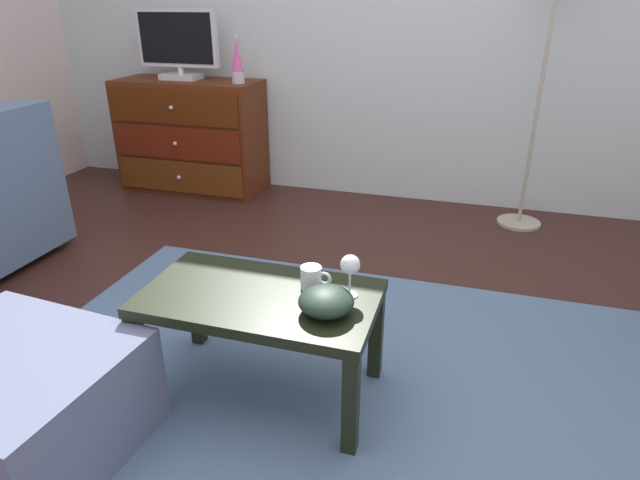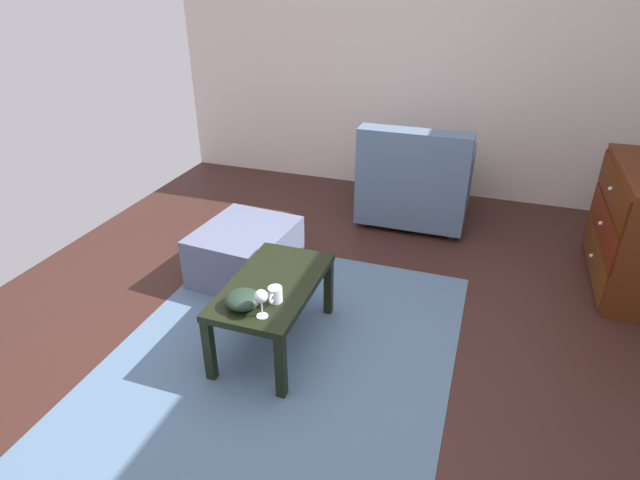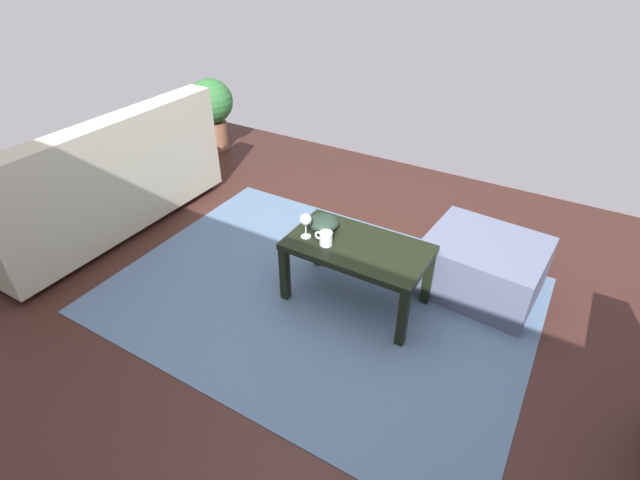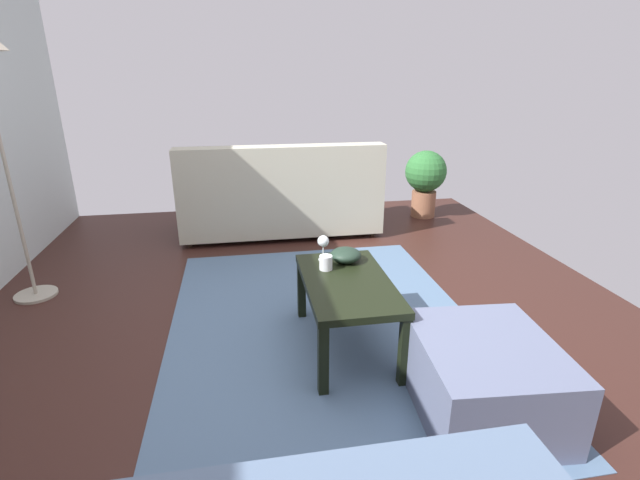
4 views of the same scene
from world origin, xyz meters
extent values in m
cube|color=#361D18|center=(0.00, 0.00, -0.03)|extent=(5.98, 4.70, 0.05)
cube|color=slate|center=(0.20, -0.20, 0.00)|extent=(2.60, 1.90, 0.01)
cube|color=black|center=(-0.41, -0.08, 0.19)|extent=(0.05, 0.05, 0.38)
cube|color=black|center=(0.37, -0.08, 0.19)|extent=(0.05, 0.05, 0.38)
cube|color=black|center=(-0.41, -0.49, 0.19)|extent=(0.05, 0.05, 0.38)
cube|color=black|center=(0.37, -0.49, 0.19)|extent=(0.05, 0.05, 0.38)
cube|color=black|center=(-0.02, -0.29, 0.40)|extent=(0.84, 0.47, 0.04)
cylinder|color=silver|center=(0.29, -0.21, 0.42)|extent=(0.06, 0.06, 0.00)
cylinder|color=silver|center=(0.29, -0.21, 0.47)|extent=(0.01, 0.01, 0.09)
sphere|color=silver|center=(0.29, -0.21, 0.54)|extent=(0.07, 0.07, 0.07)
cylinder|color=white|center=(0.14, -0.20, 0.47)|extent=(0.08, 0.08, 0.08)
torus|color=white|center=(0.19, -0.20, 0.47)|extent=(0.05, 0.01, 0.05)
ellipsoid|color=#1E3024|center=(0.24, -0.34, 0.46)|extent=(0.19, 0.19, 0.08)
cylinder|color=#332319|center=(2.48, -0.97, 0.03)|extent=(0.05, 0.05, 0.05)
cylinder|color=#332319|center=(2.48, 0.75, 0.03)|extent=(0.05, 0.05, 0.05)
cylinder|color=#332319|center=(1.79, -0.97, 0.03)|extent=(0.05, 0.05, 0.05)
cylinder|color=#332319|center=(1.79, 0.75, 0.03)|extent=(0.05, 0.05, 0.05)
cube|color=#B5B39C|center=(2.14, -0.11, 0.24)|extent=(0.85, 1.88, 0.37)
cube|color=#B5B39C|center=(1.81, -0.11, 0.66)|extent=(0.20, 1.88, 0.47)
cube|color=#B5B39C|center=(2.14, -0.99, 0.52)|extent=(0.81, 0.12, 0.20)
cube|color=#B5B39C|center=(2.14, 0.77, 0.52)|extent=(0.81, 0.12, 0.20)
cylinder|color=#677857|center=(2.41, -0.20, 0.50)|extent=(0.16, 0.40, 0.16)
cube|color=slate|center=(-0.67, -0.79, 0.18)|extent=(0.75, 0.65, 0.37)
cylinder|color=#A59E8C|center=(0.98, 1.75, 0.01)|extent=(0.28, 0.28, 0.02)
cylinder|color=#A59E8C|center=(0.98, 1.75, 0.82)|extent=(0.02, 0.02, 1.61)
cylinder|color=brown|center=(2.34, -1.70, 0.14)|extent=(0.26, 0.26, 0.28)
sphere|color=#2D6B33|center=(2.34, -1.70, 0.50)|extent=(0.44, 0.44, 0.44)
camera|label=1|loc=(0.66, -1.80, 1.38)|focal=29.96mm
camera|label=2|loc=(2.21, 0.76, 2.00)|focal=29.11mm
camera|label=3|loc=(-0.97, 1.77, 1.99)|focal=26.30mm
camera|label=4|loc=(-2.27, 0.26, 1.51)|focal=25.82mm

